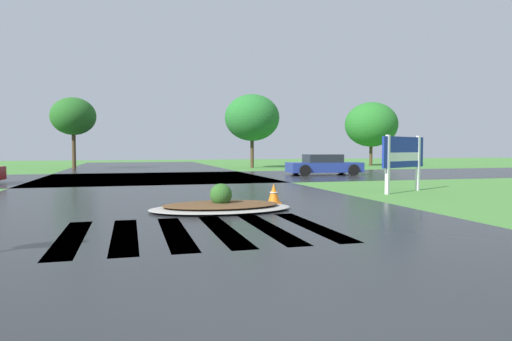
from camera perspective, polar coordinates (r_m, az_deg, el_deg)
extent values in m
cube|color=#232628|center=(13.25, -10.09, -4.00)|extent=(11.62, 80.00, 0.01)
cube|color=#232628|center=(24.76, -12.65, -0.88)|extent=(90.00, 10.46, 0.01)
cube|color=white|center=(8.62, -22.21, -7.81)|extent=(0.45, 3.54, 0.01)
cube|color=white|center=(8.56, -16.16, -7.79)|extent=(0.45, 3.54, 0.01)
cube|color=white|center=(8.60, -10.10, -7.68)|extent=(0.45, 3.54, 0.01)
cube|color=white|center=(8.73, -4.16, -7.49)|extent=(0.45, 3.54, 0.01)
cube|color=white|center=(8.95, 1.55, -7.23)|extent=(0.45, 3.54, 0.01)
cube|color=white|center=(9.25, 6.92, -6.92)|extent=(0.45, 3.54, 0.01)
cube|color=white|center=(17.85, 19.67, 0.87)|extent=(0.16, 0.16, 2.02)
cube|color=white|center=(16.05, 16.20, 0.72)|extent=(0.16, 0.16, 2.02)
cube|color=navy|center=(16.93, 18.05, 2.21)|extent=(2.41, 1.27, 1.09)
cube|color=white|center=(16.94, 18.04, 1.66)|extent=(1.84, 0.99, 0.30)
ellipsoid|color=#9E9B93|center=(11.47, -4.42, -4.73)|extent=(3.59, 2.15, 0.12)
ellipsoid|color=brown|center=(11.46, -4.42, -4.29)|extent=(2.94, 1.76, 0.10)
sphere|color=#2D6023|center=(11.43, -4.42, -3.04)|extent=(0.56, 0.56, 0.56)
cube|color=navy|center=(26.99, 8.55, 0.41)|extent=(4.41, 1.97, 0.57)
cube|color=#1E232B|center=(26.94, 8.37, 1.52)|extent=(2.14, 1.63, 0.47)
cylinder|color=black|center=(28.37, 10.69, 0.24)|extent=(0.65, 0.26, 0.64)
cylinder|color=black|center=(26.74, 12.16, 0.07)|extent=(0.65, 0.26, 0.64)
cylinder|color=black|center=(27.36, 5.02, 0.18)|extent=(0.65, 0.26, 0.64)
cylinder|color=black|center=(25.67, 6.19, 0.00)|extent=(0.65, 0.26, 0.64)
cone|color=orange|center=(12.91, 2.24, -2.89)|extent=(0.36, 0.36, 0.56)
torus|color=white|center=(12.91, 2.24, -2.77)|extent=(0.23, 0.23, 0.04)
cube|color=orange|center=(12.94, 2.24, -4.07)|extent=(0.36, 0.36, 0.03)
cylinder|color=#4C3823|center=(36.68, -21.90, 2.35)|extent=(0.28, 0.28, 2.82)
ellipsoid|color=#245F21|center=(36.76, -21.97, 6.34)|extent=(3.29, 3.29, 2.80)
cylinder|color=#4C3823|center=(36.46, -0.49, 2.29)|extent=(0.28, 0.28, 2.49)
ellipsoid|color=#26742C|center=(36.55, -0.50, 6.65)|extent=(4.38, 4.38, 3.72)
cylinder|color=#4C3823|center=(42.16, 14.23, 1.99)|extent=(0.28, 0.28, 2.07)
ellipsoid|color=#267327|center=(42.21, 14.27, 5.62)|extent=(4.69, 4.69, 3.99)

